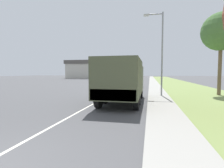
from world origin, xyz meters
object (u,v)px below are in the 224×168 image
object	(u,v)px
car_nearest_ahead	(135,83)
car_farthest_ahead	(137,76)
car_second_ahead	(122,79)
car_fourth_ahead	(135,77)
lamp_post	(160,46)
car_third_ahead	(131,77)
military_truck	(123,79)

from	to	relation	value
car_nearest_ahead	car_farthest_ahead	world-z (taller)	car_farthest_ahead
car_second_ahead	car_fourth_ahead	world-z (taller)	car_second_ahead
car_second_ahead	lamp_post	distance (m)	21.44
car_farthest_ahead	car_second_ahead	bearing A→B (deg)	-90.33
car_nearest_ahead	lamp_post	size ratio (longest dim) A/B	0.65
car_farthest_ahead	lamp_post	xyz separation A→B (m)	(6.35, -62.16, 3.73)
car_fourth_ahead	lamp_post	bearing A→B (deg)	-82.81
car_second_ahead	lamp_post	xyz separation A→B (m)	(6.59, -20.07, 3.66)
car_nearest_ahead	car_farthest_ahead	size ratio (longest dim) A/B	1.08
car_third_ahead	military_truck	bearing A→B (deg)	-84.98
military_truck	car_farthest_ahead	xyz separation A→B (m)	(-3.68, 65.92, -1.00)
military_truck	car_second_ahead	xyz separation A→B (m)	(-3.92, 23.83, -0.94)
military_truck	car_fourth_ahead	bearing A→B (deg)	93.78
military_truck	car_second_ahead	size ratio (longest dim) A/B	1.52
car_farthest_ahead	lamp_post	world-z (taller)	lamp_post
car_farthest_ahead	lamp_post	distance (m)	62.59
car_third_ahead	car_fourth_ahead	bearing A→B (deg)	89.64
car_second_ahead	lamp_post	world-z (taller)	lamp_post
car_nearest_ahead	lamp_post	world-z (taller)	lamp_post
car_nearest_ahead	lamp_post	xyz separation A→B (m)	(2.97, -9.42, 3.76)
car_second_ahead	car_third_ahead	distance (m)	16.28
car_fourth_ahead	car_third_ahead	bearing A→B (deg)	-90.36
car_second_ahead	car_third_ahead	xyz separation A→B (m)	(0.40, 16.27, 0.01)
military_truck	car_second_ahead	bearing A→B (deg)	99.35
car_second_ahead	car_fourth_ahead	size ratio (longest dim) A/B	1.08
military_truck	lamp_post	world-z (taller)	lamp_post
car_third_ahead	car_farthest_ahead	size ratio (longest dim) A/B	0.97
lamp_post	car_second_ahead	bearing A→B (deg)	108.18
military_truck	car_fourth_ahead	world-z (taller)	military_truck
car_fourth_ahead	lamp_post	size ratio (longest dim) A/B	0.62
car_second_ahead	lamp_post	bearing A→B (deg)	-71.82
car_fourth_ahead	car_farthest_ahead	distance (m)	13.69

